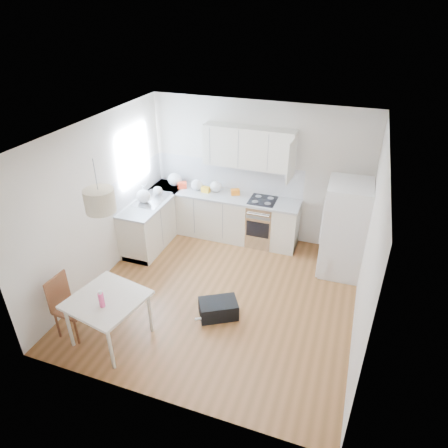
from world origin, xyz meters
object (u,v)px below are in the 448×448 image
dining_table (107,303)px  dining_chair (72,307)px  refrigerator (345,229)px  gym_bag (218,309)px

dining_table → dining_chair: (-0.56, -0.08, -0.18)m
refrigerator → dining_table: 4.02m
dining_chair → gym_bag: dining_chair is taller
dining_table → gym_bag: (1.26, 0.94, -0.52)m
gym_bag → refrigerator: bearing=18.7°
dining_chair → gym_bag: 2.11m
refrigerator → dining_table: (-2.88, -2.80, -0.19)m
refrigerator → dining_chair: (-3.43, -2.87, -0.36)m
gym_bag → dining_table: bearing=-173.3°
dining_table → dining_chair: bearing=-161.3°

